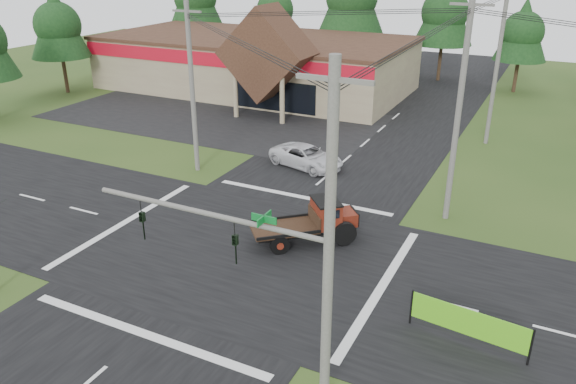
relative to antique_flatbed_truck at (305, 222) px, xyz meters
The scene contains 17 objects.
ground 3.44m from the antique_flatbed_truck, 136.82° to the right, with size 120.00×120.00×0.00m, color #284117.
road_ns 3.44m from the antique_flatbed_truck, 136.82° to the right, with size 12.00×120.00×0.02m, color black.
road_ew 3.44m from the antique_flatbed_truck, 136.82° to the right, with size 120.00×12.00×0.02m, color black.
parking_apron 23.46m from the antique_flatbed_truck, 134.34° to the left, with size 28.00×14.00×0.02m, color black.
cvs_building 32.82m from the antique_flatbed_truck, 123.49° to the left, with size 30.40×18.20×9.19m.
traffic_signal_mast 10.85m from the antique_flatbed_truck, 70.57° to the right, with size 8.12×0.24×7.00m.
utility_pole_nr 11.90m from the antique_flatbed_truck, 62.27° to the right, with size 2.00×0.30×11.00m.
utility_pole_nw 12.63m from the antique_flatbed_truck, 150.96° to the left, with size 2.00×0.30×10.50m.
utility_pole_ne 9.37m from the antique_flatbed_truck, 45.74° to the left, with size 2.00×0.30×11.50m.
utility_pole_n 21.07m from the antique_flatbed_truck, 74.13° to the left, with size 2.00×0.30×11.20m.
tree_row_b 45.98m from the antique_flatbed_truck, 119.37° to the left, with size 5.60×5.60×10.10m.
tree_row_d 40.33m from the antique_flatbed_truck, 93.43° to the left, with size 6.16×6.16×11.11m.
tree_row_e 38.50m from the antique_flatbed_truck, 81.54° to the left, with size 5.04×5.04×9.09m.
tree_side_w 39.11m from the antique_flatbed_truck, 152.68° to the left, with size 5.60×5.60×10.10m.
antique_flatbed_truck is the anchor object (origin of this frame).
roadside_banner 9.58m from the antique_flatbed_truck, 27.49° to the right, with size 4.42×0.13×1.51m, color #57B818, non-canonical shape.
white_pickup 10.32m from the antique_flatbed_truck, 114.31° to the left, with size 2.35×5.10×1.42m, color silver.
Camera 1 is at (12.43, -19.94, 13.28)m, focal length 35.00 mm.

